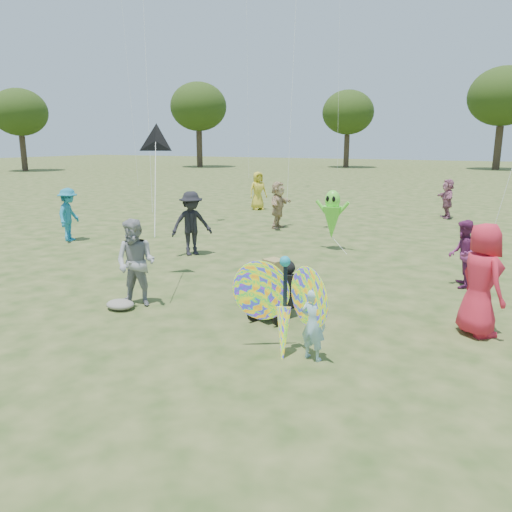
# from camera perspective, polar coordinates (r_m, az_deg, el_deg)

# --- Properties ---
(ground) EXTENTS (160.00, 160.00, 0.00)m
(ground) POSITION_cam_1_polar(r_m,az_deg,el_deg) (7.93, -3.70, -10.13)
(ground) COLOR #51592B
(ground) RESTS_ON ground
(child_girl) EXTENTS (0.44, 0.33, 1.07)m
(child_girl) POSITION_cam_1_polar(r_m,az_deg,el_deg) (7.29, 6.55, -7.77)
(child_girl) COLOR #92C2CF
(child_girl) RESTS_ON ground
(adult_man) EXTENTS (0.93, 0.79, 1.69)m
(adult_man) POSITION_cam_1_polar(r_m,az_deg,el_deg) (9.76, -13.57, -0.78)
(adult_man) COLOR gray
(adult_man) RESTS_ON ground
(grey_bag) EXTENTS (0.56, 0.46, 0.18)m
(grey_bag) POSITION_cam_1_polar(r_m,az_deg,el_deg) (9.83, -15.26, -5.36)
(grey_bag) COLOR gray
(grey_bag) RESTS_ON ground
(crowd_a) EXTENTS (1.03, 1.08, 1.85)m
(crowd_a) POSITION_cam_1_polar(r_m,az_deg,el_deg) (8.83, 24.35, -2.50)
(crowd_a) COLOR red
(crowd_a) RESTS_ON ground
(crowd_b) EXTENTS (1.23, 1.30, 1.77)m
(crowd_b) POSITION_cam_1_polar(r_m,az_deg,el_deg) (13.89, -7.39, 3.70)
(crowd_b) COLOR black
(crowd_b) RESTS_ON ground
(crowd_d) EXTENTS (0.60, 1.60, 1.70)m
(crowd_d) POSITION_cam_1_polar(r_m,az_deg,el_deg) (18.13, 2.54, 5.86)
(crowd_d) COLOR tan
(crowd_d) RESTS_ON ground
(crowd_e) EXTENTS (0.64, 0.78, 1.47)m
(crowd_e) POSITION_cam_1_polar(r_m,az_deg,el_deg) (11.63, 22.55, 0.23)
(crowd_e) COLOR #73265C
(crowd_e) RESTS_ON ground
(crowd_g) EXTENTS (0.95, 1.01, 1.74)m
(crowd_g) POSITION_cam_1_polar(r_m,az_deg,el_deg) (23.08, 0.22, 7.47)
(crowd_g) COLOR gold
(crowd_g) RESTS_ON ground
(crowd_i) EXTENTS (0.98, 1.24, 1.67)m
(crowd_i) POSITION_cam_1_polar(r_m,az_deg,el_deg) (16.84, -20.60, 4.45)
(crowd_i) COLOR teal
(crowd_i) RESTS_ON ground
(crowd_j) EXTENTS (0.98, 1.55, 1.60)m
(crowd_j) POSITION_cam_1_polar(r_m,az_deg,el_deg) (22.00, 21.02, 6.15)
(crowd_j) COLOR #9D5A75
(crowd_j) RESTS_ON ground
(jogging_stroller) EXTENTS (0.77, 1.14, 1.09)m
(jogging_stroller) POSITION_cam_1_polar(r_m,az_deg,el_deg) (8.93, 2.37, -3.24)
(jogging_stroller) COLOR black
(jogging_stroller) RESTS_ON ground
(butterfly_kite) EXTENTS (1.74, 0.75, 1.70)m
(butterfly_kite) POSITION_cam_1_polar(r_m,az_deg,el_deg) (7.37, 3.23, -5.77)
(butterfly_kite) COLOR #FF285D
(butterfly_kite) RESTS_ON ground
(delta_kite_rig) EXTENTS (1.72, 2.08, 2.15)m
(delta_kite_rig) POSITION_cam_1_polar(r_m,az_deg,el_deg) (11.46, -11.40, 12.64)
(delta_kite_rig) COLOR black
(delta_kite_rig) RESTS_ON ground
(alien_kite) EXTENTS (1.12, 0.69, 1.74)m
(alien_kite) POSITION_cam_1_polar(r_m,az_deg,el_deg) (14.63, 8.68, 4.47)
(alien_kite) COLOR #63EE38
(alien_kite) RESTS_ON ground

